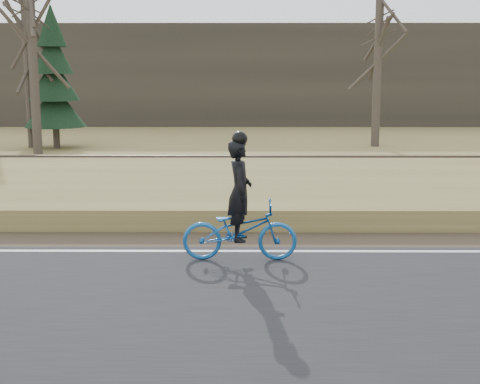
{
  "coord_description": "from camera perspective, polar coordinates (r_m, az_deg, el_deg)",
  "views": [
    {
      "loc": [
        2.53,
        -11.49,
        3.28
      ],
      "look_at": [
        2.45,
        0.5,
        1.1
      ],
      "focal_mm": 50.0,
      "sensor_mm": 36.0,
      "label": 1
    }
  ],
  "objects": [
    {
      "name": "bare_tree_center",
      "position": [
        29.92,
        11.69,
        10.96
      ],
      "size": [
        0.36,
        0.36,
        7.46
      ],
      "primitive_type": "cylinder",
      "color": "#463D33",
      "rests_on": "ground"
    },
    {
      "name": "cyclist",
      "position": [
        11.44,
        -0.02,
        -2.42
      ],
      "size": [
        1.97,
        0.69,
        2.23
      ],
      "rotation": [
        0.0,
        0.0,
        1.57
      ],
      "color": "#16549A",
      "rests_on": "road"
    },
    {
      "name": "railroad",
      "position": [
        19.85,
        -6.98,
        2.26
      ],
      "size": [
        120.0,
        2.4,
        0.29
      ],
      "color": "black",
      "rests_on": "ballast"
    },
    {
      "name": "ground",
      "position": [
        12.22,
        -11.66,
        -5.49
      ],
      "size": [
        120.0,
        120.0,
        0.0
      ],
      "primitive_type": "plane",
      "color": "olive",
      "rests_on": "ground"
    },
    {
      "name": "bare_tree_left",
      "position": [
        30.24,
        -17.63,
        10.34
      ],
      "size": [
        0.36,
        0.36,
        7.1
      ],
      "primitive_type": "cylinder",
      "color": "#463D33",
      "rests_on": "ground"
    },
    {
      "name": "shoulder",
      "position": [
        13.35,
        -10.61,
        -4.02
      ],
      "size": [
        120.0,
        1.6,
        0.04
      ],
      "primitive_type": "cube",
      "color": "#473A2B",
      "rests_on": "ground"
    },
    {
      "name": "bare_tree_near_left",
      "position": [
        27.82,
        -17.28,
        11.34
      ],
      "size": [
        0.36,
        0.36,
        8.0
      ],
      "primitive_type": "cylinder",
      "color": "#463D33",
      "rests_on": "ground"
    },
    {
      "name": "embankment",
      "position": [
        16.19,
        -8.65,
        -0.71
      ],
      "size": [
        120.0,
        5.0,
        0.44
      ],
      "primitive_type": "cube",
      "color": "olive",
      "rests_on": "ground"
    },
    {
      "name": "edge_line",
      "position": [
        12.39,
        -11.48,
        -4.95
      ],
      "size": [
        120.0,
        0.12,
        0.01
      ],
      "primitive_type": "cube",
      "color": "silver",
      "rests_on": "road"
    },
    {
      "name": "ballast",
      "position": [
        19.89,
        -6.96,
        1.39
      ],
      "size": [
        120.0,
        3.0,
        0.45
      ],
      "primitive_type": "cube",
      "color": "slate",
      "rests_on": "ground"
    },
    {
      "name": "conifer",
      "position": [
        29.72,
        -15.61,
        9.13
      ],
      "size": [
        2.6,
        2.6,
        6.05
      ],
      "color": "#463D33",
      "rests_on": "ground"
    },
    {
      "name": "treeline_backdrop",
      "position": [
        41.57,
        -3.19,
        9.91
      ],
      "size": [
        120.0,
        4.0,
        6.0
      ],
      "primitive_type": "cube",
      "color": "#383328",
      "rests_on": "ground"
    },
    {
      "name": "road",
      "position": [
        9.89,
        -14.67,
        -9.23
      ],
      "size": [
        120.0,
        6.0,
        0.06
      ],
      "primitive_type": "cube",
      "color": "black",
      "rests_on": "ground"
    }
  ]
}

